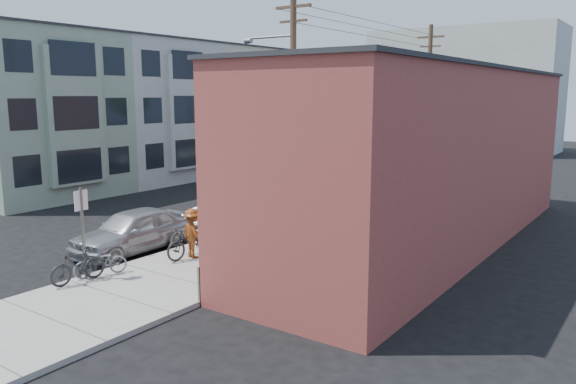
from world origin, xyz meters
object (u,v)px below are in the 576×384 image
Objects in this scene: car_0 at (133,231)px; bus at (387,147)px; car_2 at (294,191)px; patron_grey at (254,233)px; tree_bare at (316,152)px; tree_leafy_far at (462,91)px; car_3 at (354,176)px; utility_pole_near at (292,100)px; car_1 at (224,211)px; sign_post at (82,224)px; tree_leafy_mid at (395,97)px; patio_chair_b at (266,254)px; parked_bike_a at (78,266)px; patio_chair_a at (245,261)px; parked_bike_b at (101,263)px; patron_green at (216,255)px; parking_meter_far at (328,188)px; parking_meter_near at (198,221)px; cyclist at (193,233)px.

bus is (-2.78, 27.05, 0.80)m from car_0.
patron_grey is at bearing -65.36° from car_2.
tree_bare is 20.52m from tree_leafy_far.
car_2 is 6.26m from car_3.
utility_pole_near is at bearing -91.08° from tree_leafy_far.
tree_leafy_far is at bearing 81.26° from car_1.
car_3 is (-1.55, 19.63, -1.00)m from sign_post.
car_2 is (-2.00, -7.36, -4.70)m from tree_leafy_mid.
parked_bike_a reaches higher than patio_chair_b.
utility_pole_near is at bearing -76.21° from bus.
patron_grey is (-0.90, 1.56, 0.44)m from patio_chair_a.
parked_bike_b is 7.78m from car_1.
car_3 is at bearing -141.86° from patron_green.
parked_bike_b is (-2.62, -4.23, -0.45)m from patron_grey.
tree_leafy_far is at bearing 82.22° from car_2.
patron_grey is at bearing -73.23° from parking_meter_far.
tree_leafy_far is at bearing 95.35° from parked_bike_a.
parking_meter_near is 7.40m from utility_pole_near.
car_0 is at bearing -83.12° from bus.
patron_green reaches higher than parking_meter_far.
patron_grey is (2.34, -7.57, -1.95)m from tree_bare.
parking_meter_near is at bearing -68.83° from car_1.
parked_bike_a is at bearing -82.60° from car_1.
parked_bike_b is (-0.28, -20.30, -4.93)m from tree_leafy_mid.
tree_leafy_far is at bearing 89.21° from sign_post.
tree_bare is at bearing 94.50° from parked_bike_a.
tree_bare reaches higher than cyclist.
bus is (-4.33, 30.14, -0.24)m from sign_post.
patron_grey reaches higher than car_0.
car_3 is (-2.00, 7.40, -2.14)m from tree_bare.
parking_meter_near is 0.21× the size of car_3.
sign_post is 3.60m from car_0.
patron_green is (0.96, -2.96, 0.07)m from patron_grey.
utility_pole_near reaches higher than car_2.
tree_bare is at bearing -74.68° from parking_meter_far.
patron_grey is at bearing -70.25° from car_3.
car_3 is (-1.72, 19.20, 0.26)m from parked_bike_b.
parking_meter_far is 13.11m from patron_green.
tree_leafy_mid is 18.37m from car_0.
patio_chair_a is at bearing -79.60° from tree_leafy_mid.
car_3 is at bearing -98.80° from tree_leafy_far.
parked_bike_a is at bearing -89.46° from utility_pole_near.
car_3 reaches higher than car_2.
patron_grey is 1.01× the size of parked_bike_a.
tree_leafy_mid is at bearing 109.35° from parked_bike_b.
cyclist is at bearing -77.54° from bus.
patron_green is (0.06, -1.39, 0.51)m from patio_chair_a.
utility_pole_near reaches higher than tree_bare.
tree_leafy_mid is 11.82m from tree_leafy_far.
tree_leafy_far reaches higher than tree_bare.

